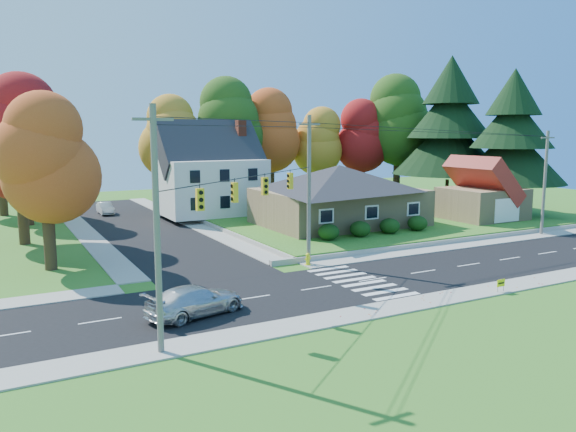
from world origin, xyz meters
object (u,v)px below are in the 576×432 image
silver_sedan (195,301)px  ranch_house (339,194)px  white_car (105,208)px  fire_hydrant (308,260)px

silver_sedan → ranch_house: bearing=-64.6°
ranch_house → white_car: ranch_house is taller
ranch_house → silver_sedan: (-19.71, -17.33, -2.51)m
ranch_house → white_car: (-17.25, 19.78, -2.61)m
white_car → silver_sedan: bearing=-93.6°
ranch_house → white_car: 26.37m
silver_sedan → fire_hydrant: size_ratio=5.71×
ranch_house → silver_sedan: ranch_house is taller
ranch_house → silver_sedan: 26.36m
white_car → fire_hydrant: (7.52, -30.87, -0.23)m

